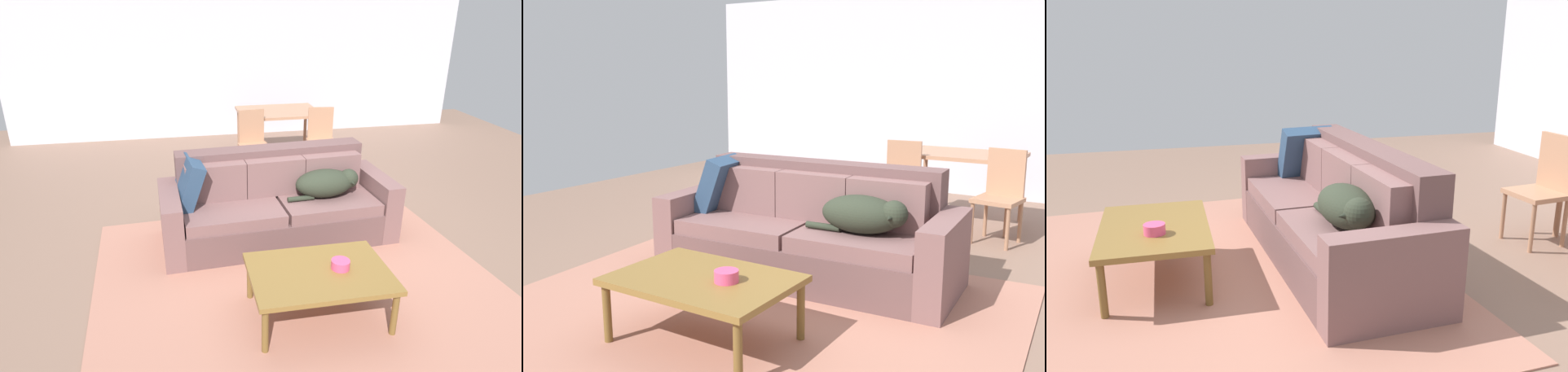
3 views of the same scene
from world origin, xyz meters
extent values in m
plane|color=#846553|center=(0.00, 0.00, 0.00)|extent=(10.00, 10.00, 0.00)
cube|color=silver|center=(0.00, 4.00, 1.35)|extent=(8.00, 0.12, 2.70)
cube|color=#AD725F|center=(-0.24, -0.86, 0.01)|extent=(3.68, 3.27, 0.01)
cube|color=brown|center=(-0.24, 0.00, 0.17)|extent=(2.02, 0.99, 0.34)
cube|color=#795553|center=(-0.74, -0.03, 0.40)|extent=(1.00, 0.89, 0.12)
cube|color=#795553|center=(0.25, 0.03, 0.40)|extent=(1.00, 0.89, 0.12)
cube|color=brown|center=(-0.26, 0.32, 0.68)|extent=(1.98, 0.35, 0.45)
cube|color=#795553|center=(-0.86, 0.09, 0.64)|extent=(0.61, 0.19, 0.38)
cube|color=#795553|center=(-0.25, 0.13, 0.64)|extent=(0.61, 0.19, 0.38)
cube|color=#795553|center=(0.36, 0.16, 0.64)|extent=(0.61, 0.19, 0.38)
cube|color=#795553|center=(-1.32, -0.06, 0.31)|extent=(0.24, 0.89, 0.62)
cube|color=#795553|center=(0.83, 0.06, 0.31)|extent=(0.24, 0.89, 0.62)
ellipsoid|color=#2B3224|center=(0.23, -0.03, 0.60)|extent=(0.62, 0.39, 0.28)
sphere|color=#2B3224|center=(0.49, -0.03, 0.63)|extent=(0.20, 0.20, 0.20)
cone|color=black|center=(0.49, -0.12, 0.62)|extent=(0.09, 0.11, 0.09)
cylinder|color=#2B3224|center=(-0.04, -0.11, 0.48)|extent=(0.27, 0.07, 0.05)
cube|color=navy|center=(-1.13, 0.06, 0.67)|extent=(0.36, 0.51, 0.49)
cube|color=olive|center=(-0.21, -1.29, 0.40)|extent=(1.07, 0.74, 0.04)
cylinder|color=brown|center=(-0.70, -1.61, 0.19)|extent=(0.05, 0.05, 0.38)
cylinder|color=brown|center=(0.27, -1.61, 0.19)|extent=(0.05, 0.05, 0.38)
cylinder|color=brown|center=(-0.70, -0.97, 0.19)|extent=(0.05, 0.05, 0.38)
cylinder|color=brown|center=(0.27, -0.97, 0.19)|extent=(0.05, 0.05, 0.38)
cylinder|color=#EA4C7F|center=(-0.04, -1.28, 0.45)|extent=(0.14, 0.14, 0.07)
cube|color=tan|center=(0.31, 2.46, 0.75)|extent=(1.19, 0.85, 0.04)
cylinder|color=#996D51|center=(-0.23, 2.08, 0.36)|extent=(0.05, 0.05, 0.73)
cylinder|color=#996D51|center=(0.86, 2.08, 0.36)|extent=(0.05, 0.05, 0.73)
cylinder|color=#996D51|center=(-0.23, 2.83, 0.36)|extent=(0.05, 0.05, 0.73)
cylinder|color=#996D51|center=(0.86, 2.83, 0.36)|extent=(0.05, 0.05, 0.73)
cube|color=tan|center=(-0.16, 1.78, 0.43)|extent=(0.44, 0.44, 0.04)
cube|color=tan|center=(-0.18, 1.96, 0.68)|extent=(0.36, 0.08, 0.47)
cylinder|color=#A27355|center=(-0.31, 1.59, 0.21)|extent=(0.04, 0.04, 0.41)
cylinder|color=#A27355|center=(0.03, 1.63, 0.21)|extent=(0.04, 0.04, 0.41)
cylinder|color=#A27355|center=(-0.35, 1.93, 0.21)|extent=(0.04, 0.04, 0.41)
cylinder|color=#A27355|center=(-0.01, 1.96, 0.21)|extent=(0.04, 0.04, 0.41)
cube|color=tan|center=(0.81, 1.82, 0.42)|extent=(0.45, 0.45, 0.04)
cube|color=tan|center=(0.84, 2.00, 0.67)|extent=(0.36, 0.09, 0.45)
cylinder|color=#A27355|center=(0.62, 1.68, 0.20)|extent=(0.04, 0.04, 0.40)
cylinder|color=#A27355|center=(0.95, 1.63, 0.20)|extent=(0.04, 0.04, 0.40)
cylinder|color=#A27355|center=(0.67, 2.02, 0.20)|extent=(0.04, 0.04, 0.40)
cylinder|color=#A27355|center=(1.01, 1.96, 0.20)|extent=(0.04, 0.04, 0.40)
camera|label=1|loc=(-1.20, -4.07, 2.35)|focal=31.13mm
camera|label=2|loc=(1.93, -3.83, 1.61)|focal=40.03mm
camera|label=3|loc=(3.51, -1.17, 1.71)|focal=37.31mm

